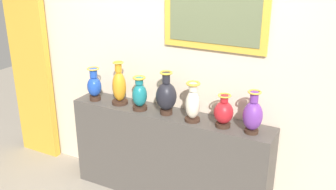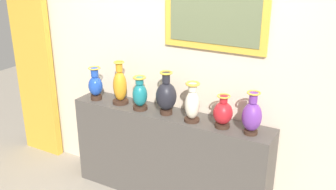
# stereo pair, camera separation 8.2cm
# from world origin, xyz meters

# --- Properties ---
(display_shelf) EXTENTS (1.99, 0.33, 0.92)m
(display_shelf) POSITION_xyz_m (0.00, 0.00, 0.46)
(display_shelf) COLOR #4C4742
(display_shelf) RESTS_ON ground_plane
(back_wall) EXTENTS (4.31, 0.14, 2.83)m
(back_wall) POSITION_xyz_m (0.01, 0.22, 1.43)
(back_wall) COLOR beige
(back_wall) RESTS_ON ground_plane
(curtain_gold) EXTENTS (0.54, 0.08, 2.60)m
(curtain_gold) POSITION_xyz_m (-1.83, 0.10, 1.30)
(curtain_gold) COLOR gold
(curtain_gold) RESTS_ON ground_plane
(vase_sapphire) EXTENTS (0.14, 0.14, 0.34)m
(vase_sapphire) POSITION_xyz_m (-0.81, -0.05, 1.07)
(vase_sapphire) COLOR #382319
(vase_sapphire) RESTS_ON display_shelf
(vase_amber) EXTENTS (0.16, 0.16, 0.43)m
(vase_amber) POSITION_xyz_m (-0.53, -0.01, 1.10)
(vase_amber) COLOR #382319
(vase_amber) RESTS_ON display_shelf
(vase_teal) EXTENTS (0.14, 0.14, 0.33)m
(vase_teal) POSITION_xyz_m (-0.28, -0.05, 1.07)
(vase_teal) COLOR #382319
(vase_teal) RESTS_ON display_shelf
(vase_onyx) EXTENTS (0.19, 0.19, 0.41)m
(vase_onyx) POSITION_xyz_m (-0.01, -0.02, 1.10)
(vase_onyx) COLOR #382319
(vase_onyx) RESTS_ON display_shelf
(vase_ivory) EXTENTS (0.14, 0.14, 0.36)m
(vase_ivory) POSITION_xyz_m (0.27, -0.05, 1.09)
(vase_ivory) COLOR #382319
(vase_ivory) RESTS_ON display_shelf
(vase_crimson) EXTENTS (0.17, 0.17, 0.29)m
(vase_crimson) POSITION_xyz_m (0.55, -0.03, 1.05)
(vase_crimson) COLOR #382319
(vase_crimson) RESTS_ON display_shelf
(vase_violet) EXTENTS (0.16, 0.16, 0.37)m
(vase_violet) POSITION_xyz_m (0.80, -0.04, 1.08)
(vase_violet) COLOR #382319
(vase_violet) RESTS_ON display_shelf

